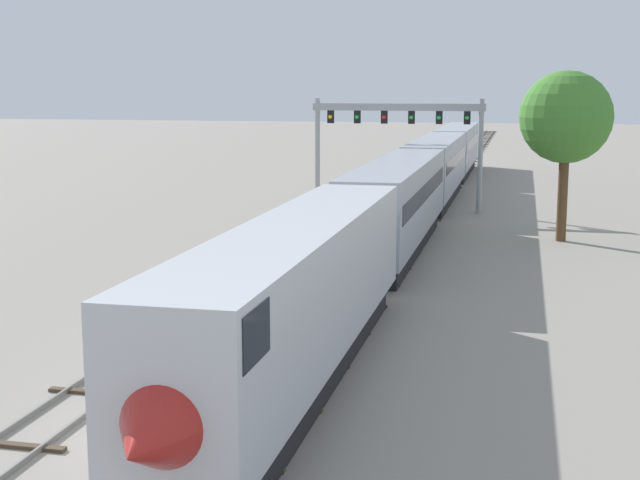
{
  "coord_description": "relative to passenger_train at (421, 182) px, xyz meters",
  "views": [
    {
      "loc": [
        8.35,
        -20.92,
        8.74
      ],
      "look_at": [
        1.0,
        12.0,
        3.0
      ],
      "focal_mm": 50.98,
      "sensor_mm": 36.0,
      "label": 1
    }
  ],
  "objects": [
    {
      "name": "signal_gantry",
      "position": [
        -2.25,
        4.77,
        3.22
      ],
      "size": [
        12.1,
        0.49,
        7.88
      ],
      "color": "#999BA0",
      "rests_on": "ground"
    },
    {
      "name": "trackside_tree_left",
      "position": [
        8.64,
        -5.83,
        4.37
      ],
      "size": [
        5.18,
        5.18,
        9.61
      ],
      "color": "brown",
      "rests_on": "ground"
    },
    {
      "name": "track_main",
      "position": [
        0.0,
        22.25,
        -2.54
      ],
      "size": [
        2.6,
        200.0,
        0.16
      ],
      "color": "slate",
      "rests_on": "ground"
    },
    {
      "name": "track_near",
      "position": [
        -5.5,
        2.25,
        -2.54
      ],
      "size": [
        2.6,
        160.0,
        0.16
      ],
      "color": "slate",
      "rests_on": "ground"
    },
    {
      "name": "passenger_train",
      "position": [
        0.0,
        0.0,
        0.0
      ],
      "size": [
        3.04,
        88.19,
        4.8
      ],
      "color": "silver",
      "rests_on": "ground"
    },
    {
      "name": "ground_plane",
      "position": [
        -2.0,
        -37.75,
        -2.6
      ],
      "size": [
        400.0,
        400.0,
        0.0
      ],
      "primitive_type": "plane",
      "color": "gray"
    }
  ]
}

